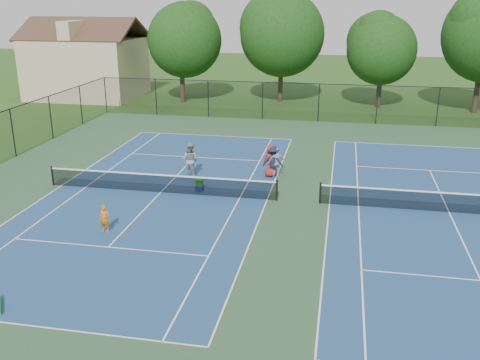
% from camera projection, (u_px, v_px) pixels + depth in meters
% --- Properties ---
extents(ground, '(140.00, 140.00, 0.00)m').
position_uv_depth(ground, '(298.00, 202.00, 25.99)').
color(ground, '#234716').
rests_on(ground, ground).
extents(court_pad, '(36.00, 36.00, 0.01)m').
position_uv_depth(court_pad, '(298.00, 202.00, 25.99)').
color(court_pad, '#2A4B2C').
rests_on(court_pad, ground).
extents(tennis_court_left, '(12.00, 23.83, 1.07)m').
position_uv_depth(tennis_court_left, '(161.00, 191.00, 27.21)').
color(tennis_court_left, navy).
rests_on(tennis_court_left, ground).
extents(tennis_court_right, '(12.00, 23.83, 1.07)m').
position_uv_depth(tennis_court_right, '(449.00, 211.00, 24.71)').
color(tennis_court_right, navy).
rests_on(tennis_court_right, ground).
extents(perimeter_fence, '(36.08, 36.08, 3.02)m').
position_uv_depth(perimeter_fence, '(299.00, 171.00, 25.47)').
color(perimeter_fence, black).
rests_on(perimeter_fence, ground).
extents(tree_back_a, '(6.80, 6.80, 9.15)m').
position_uv_depth(tree_back_a, '(181.00, 36.00, 48.62)').
color(tree_back_a, '#2D2116').
rests_on(tree_back_a, ground).
extents(tree_back_b, '(7.60, 7.60, 10.03)m').
position_uv_depth(tree_back_b, '(282.00, 30.00, 48.69)').
color(tree_back_b, '#2D2116').
rests_on(tree_back_b, ground).
extents(tree_back_c, '(6.00, 6.00, 8.40)m').
position_uv_depth(tree_back_c, '(383.00, 45.00, 46.52)').
color(tree_back_c, '#2D2116').
rests_on(tree_back_c, ground).
extents(clapboard_house, '(10.80, 8.10, 7.65)m').
position_uv_depth(clapboard_house, '(87.00, 65.00, 52.30)').
color(clapboard_house, tan).
rests_on(clapboard_house, ground).
extents(child_player, '(0.45, 0.30, 1.20)m').
position_uv_depth(child_player, '(105.00, 219.00, 22.52)').
color(child_player, orange).
rests_on(child_player, ground).
extents(instructor, '(1.10, 0.95, 1.94)m').
position_uv_depth(instructor, '(190.00, 160.00, 29.34)').
color(instructor, gray).
rests_on(instructor, ground).
extents(bystander_a, '(1.07, 0.81, 1.70)m').
position_uv_depth(bystander_a, '(276.00, 163.00, 29.28)').
color(bystander_a, silver).
rests_on(bystander_a, ground).
extents(bystander_b, '(1.15, 0.66, 1.78)m').
position_uv_depth(bystander_b, '(273.00, 162.00, 29.29)').
color(bystander_b, '#181835').
rests_on(bystander_b, ground).
extents(bystander_c, '(1.03, 0.84, 1.82)m').
position_uv_depth(bystander_c, '(271.00, 161.00, 29.39)').
color(bystander_c, maroon).
rests_on(bystander_c, ground).
extents(ball_crate, '(0.41, 0.36, 0.28)m').
position_uv_depth(ball_crate, '(199.00, 188.00, 27.41)').
color(ball_crate, navy).
rests_on(ball_crate, ground).
extents(ball_hopper, '(0.35, 0.29, 0.42)m').
position_uv_depth(ball_hopper, '(199.00, 182.00, 27.29)').
color(ball_hopper, '#1C9F1D').
rests_on(ball_hopper, ball_crate).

